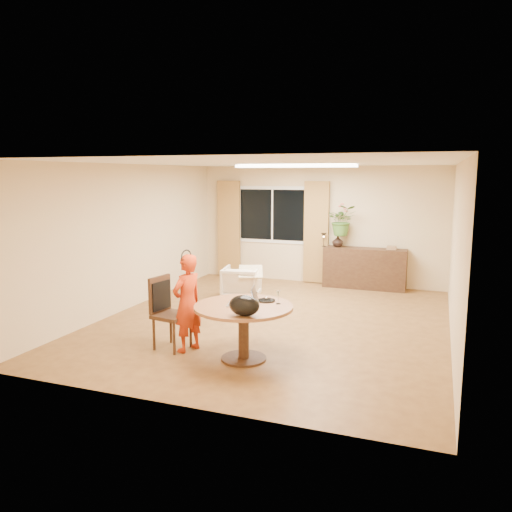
{
  "coord_description": "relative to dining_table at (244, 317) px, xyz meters",
  "views": [
    {
      "loc": [
        2.49,
        -7.61,
        2.42
      ],
      "look_at": [
        -0.24,
        -0.2,
        1.12
      ],
      "focal_mm": 35.0,
      "sensor_mm": 36.0,
      "label": 1
    }
  ],
  "objects": [
    {
      "name": "wall_left",
      "position": [
        -2.92,
        1.77,
        0.72
      ],
      "size": [
        0.0,
        6.5,
        6.5
      ],
      "primitive_type": "plane",
      "rotation": [
        1.57,
        0.0,
        1.57
      ],
      "color": "#DAB88D",
      "rests_on": "floor"
    },
    {
      "name": "floor",
      "position": [
        -0.17,
        1.77,
        -0.58
      ],
      "size": [
        6.5,
        6.5,
        0.0
      ],
      "primitive_type": "plane",
      "color": "brown",
      "rests_on": "ground"
    },
    {
      "name": "handbag",
      "position": [
        0.19,
        -0.45,
        0.29
      ],
      "size": [
        0.43,
        0.32,
        0.26
      ],
      "primitive_type": null,
      "rotation": [
        0.0,
        0.0,
        0.26
      ],
      "color": "black",
      "rests_on": "dining_table"
    },
    {
      "name": "armchair",
      "position": [
        -1.23,
        2.99,
        -0.26
      ],
      "size": [
        0.8,
        0.81,
        0.64
      ],
      "primitive_type": "imported",
      "rotation": [
        0.0,
        0.0,
        3.31
      ],
      "color": "beige",
      "rests_on": "floor"
    },
    {
      "name": "bouquet",
      "position": [
        0.38,
        4.78,
        0.86
      ],
      "size": [
        0.7,
        0.64,
        0.66
      ],
      "primitive_type": "imported",
      "rotation": [
        0.0,
        0.0,
        0.23
      ],
      "color": "#305E23",
      "rests_on": "vase"
    },
    {
      "name": "tumbler",
      "position": [
        0.06,
        0.26,
        0.22
      ],
      "size": [
        0.1,
        0.1,
        0.12
      ],
      "primitive_type": null,
      "rotation": [
        0.0,
        0.0,
        0.21
      ],
      "color": "white",
      "rests_on": "dining_table"
    },
    {
      "name": "dining_table",
      "position": [
        0.0,
        0.0,
        0.0
      ],
      "size": [
        1.29,
        1.29,
        0.74
      ],
      "color": "brown",
      "rests_on": "floor"
    },
    {
      "name": "book_stack",
      "position": [
        1.43,
        4.78,
        0.33
      ],
      "size": [
        0.21,
        0.16,
        0.08
      ],
      "primitive_type": null,
      "rotation": [
        0.0,
        0.0,
        0.05
      ],
      "color": "brown",
      "rests_on": "sideboard"
    },
    {
      "name": "pot_lid",
      "position": [
        0.21,
        0.31,
        0.18
      ],
      "size": [
        0.28,
        0.28,
        0.04
      ],
      "primitive_type": null,
      "rotation": [
        0.0,
        0.0,
        0.22
      ],
      "color": "white",
      "rests_on": "dining_table"
    },
    {
      "name": "wine_glass",
      "position": [
        0.4,
        0.23,
        0.25
      ],
      "size": [
        0.07,
        0.07,
        0.18
      ],
      "primitive_type": null,
      "rotation": [
        0.0,
        0.0,
        0.11
      ],
      "color": "white",
      "rests_on": "dining_table"
    },
    {
      "name": "ceiling_panel",
      "position": [
        -0.17,
        2.97,
        1.99
      ],
      "size": [
        2.2,
        0.35,
        0.05
      ],
      "primitive_type": "cube",
      "color": "white",
      "rests_on": "ceiling"
    },
    {
      "name": "laptop",
      "position": [
        -0.03,
        -0.0,
        0.29
      ],
      "size": [
        0.44,
        0.34,
        0.26
      ],
      "primitive_type": null,
      "rotation": [
        0.0,
        0.0,
        0.23
      ],
      "color": "#B7B7BC",
      "rests_on": "dining_table"
    },
    {
      "name": "sideboard",
      "position": [
        0.89,
        4.78,
        -0.15
      ],
      "size": [
        1.73,
        0.42,
        0.87
      ],
      "primitive_type": "cube",
      "color": "#311A10",
      "rests_on": "floor"
    },
    {
      "name": "desk_lamp",
      "position": [
        -0.0,
        4.73,
        0.44
      ],
      "size": [
        0.13,
        0.13,
        0.31
      ],
      "primitive_type": null,
      "rotation": [
        0.0,
        0.0,
        -0.06
      ],
      "color": "black",
      "rests_on": "sideboard"
    },
    {
      "name": "wall_right",
      "position": [
        2.58,
        1.77,
        0.72
      ],
      "size": [
        0.0,
        6.5,
        6.5
      ],
      "primitive_type": "plane",
      "rotation": [
        1.57,
        0.0,
        -1.57
      ],
      "color": "#DAB88D",
      "rests_on": "floor"
    },
    {
      "name": "ceiling",
      "position": [
        -0.17,
        1.77,
        2.02
      ],
      "size": [
        6.5,
        6.5,
        0.0
      ],
      "primitive_type": "plane",
      "rotation": [
        3.14,
        0.0,
        0.0
      ],
      "color": "white",
      "rests_on": "wall_back"
    },
    {
      "name": "curtain_right",
      "position": [
        -0.22,
        4.93,
        0.57
      ],
      "size": [
        0.55,
        0.08,
        2.25
      ],
      "primitive_type": "cube",
      "color": "olive",
      "rests_on": "wall_back"
    },
    {
      "name": "dining_chair",
      "position": [
        -1.09,
        0.05,
        -0.07
      ],
      "size": [
        0.56,
        0.52,
        1.02
      ],
      "primitive_type": null,
      "rotation": [
        0.0,
        0.0,
        -0.18
      ],
      "color": "#311A10",
      "rests_on": "floor"
    },
    {
      "name": "vase",
      "position": [
        0.3,
        4.78,
        0.41
      ],
      "size": [
        0.29,
        0.29,
        0.25
      ],
      "primitive_type": "imported",
      "rotation": [
        0.0,
        0.0,
        -0.28
      ],
      "color": "black",
      "rests_on": "sideboard"
    },
    {
      "name": "wall_back",
      "position": [
        -0.17,
        5.02,
        0.72
      ],
      "size": [
        5.5,
        0.0,
        5.5
      ],
      "primitive_type": "plane",
      "rotation": [
        1.57,
        0.0,
        0.0
      ],
      "color": "#DAB88D",
      "rests_on": "floor"
    },
    {
      "name": "child",
      "position": [
        -0.85,
        0.06,
        0.1
      ],
      "size": [
        0.57,
        0.47,
        1.35
      ],
      "primitive_type": "imported",
      "rotation": [
        0.0,
        0.0,
        -1.9
      ],
      "color": "red",
      "rests_on": "floor"
    },
    {
      "name": "window",
      "position": [
        -1.27,
        5.0,
        0.92
      ],
      "size": [
        1.7,
        0.03,
        1.3
      ],
      "color": "white",
      "rests_on": "wall_back"
    },
    {
      "name": "curtain_left",
      "position": [
        -2.32,
        4.93,
        0.57
      ],
      "size": [
        0.55,
        0.08,
        2.25
      ],
      "primitive_type": "cube",
      "color": "olive",
      "rests_on": "wall_back"
    },
    {
      "name": "throw",
      "position": [
        -1.0,
        2.9,
        0.08
      ],
      "size": [
        0.61,
        0.67,
        0.03
      ],
      "primitive_type": null,
      "rotation": [
        0.0,
        0.0,
        0.36
      ],
      "color": "beige",
      "rests_on": "armchair"
    }
  ]
}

